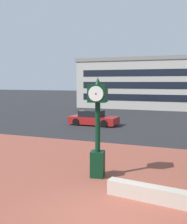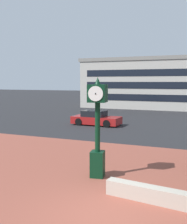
{
  "view_description": "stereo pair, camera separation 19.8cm",
  "coord_description": "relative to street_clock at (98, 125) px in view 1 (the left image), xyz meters",
  "views": [
    {
      "loc": [
        2.34,
        -7.08,
        3.81
      ],
      "look_at": [
        -1.59,
        3.11,
        2.59
      ],
      "focal_mm": 43.93,
      "sensor_mm": 36.0,
      "label": 1
    },
    {
      "loc": [
        2.52,
        -7.01,
        3.81
      ],
      "look_at": [
        -1.59,
        3.11,
        2.59
      ],
      "focal_mm": 43.93,
      "sensor_mm": 36.0,
      "label": 2
    }
  ],
  "objects": [
    {
      "name": "car_street_near",
      "position": [
        -4.95,
        12.28,
        -1.54
      ],
      "size": [
        4.29,
        2.02,
        1.28
      ],
      "rotation": [
        0.0,
        0.0,
        4.68
      ],
      "color": "maroon",
      "rests_on": "ground"
    },
    {
      "name": "plaza_brick_paving",
      "position": [
        1.35,
        -0.5,
        -2.1
      ],
      "size": [
        44.0,
        12.86,
        0.01
      ],
      "primitive_type": "cube",
      "color": "brown",
      "rests_on": "ground"
    },
    {
      "name": "civic_building",
      "position": [
        -2.0,
        32.22,
        1.48
      ],
      "size": [
        22.67,
        11.41,
        7.15
      ],
      "color": "#B2ADA3",
      "rests_on": "ground"
    },
    {
      "name": "street_clock",
      "position": [
        0.0,
        0.0,
        0.0
      ],
      "size": [
        0.79,
        0.83,
        3.98
      ],
      "rotation": [
        0.0,
        0.0,
        0.15
      ],
      "color": "black",
      "rests_on": "ground"
    },
    {
      "name": "planter_wall",
      "position": [
        2.51,
        -1.53,
        -1.86
      ],
      "size": [
        3.22,
        0.81,
        0.5
      ],
      "primitive_type": "cube",
      "rotation": [
        0.0,
        0.0,
        -0.13
      ],
      "color": "#ADA393",
      "rests_on": "ground"
    },
    {
      "name": "ground_plane",
      "position": [
        1.35,
        -2.92,
        -2.11
      ],
      "size": [
        200.0,
        200.0,
        0.0
      ],
      "primitive_type": "plane",
      "color": "#262628"
    }
  ]
}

